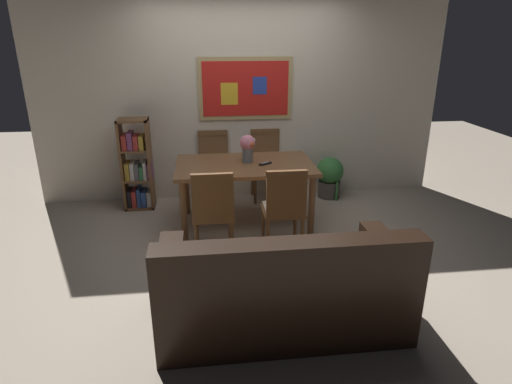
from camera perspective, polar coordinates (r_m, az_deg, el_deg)
The scene contains 12 objects.
ground_plane at distance 4.54m, azimuth -0.12°, elevation -6.83°, with size 12.00×12.00×0.00m, color tan.
wall_back_with_painting at distance 5.57m, azimuth -1.97°, elevation 12.44°, with size 5.20×0.14×2.60m.
dining_table at distance 4.76m, azimuth -1.49°, elevation 2.78°, with size 1.52×0.94×0.72m.
dining_chair_far_left at distance 5.54m, azimuth -5.66°, elevation 4.19°, with size 0.40×0.41×0.91m.
dining_chair_far_right at distance 5.62m, azimuth 1.33°, elevation 4.54°, with size 0.40×0.41×0.91m.
dining_chair_near_right at distance 4.11m, azimuth 3.80°, elevation -1.67°, with size 0.40×0.41×0.91m.
dining_chair_near_left at distance 4.04m, azimuth -5.77°, elevation -2.14°, with size 0.40×0.41×0.91m.
leather_couch at distance 3.21m, azimuth 3.54°, elevation -13.05°, with size 1.80×0.84×0.84m.
bookshelf at distance 5.47m, azimuth -15.60°, elevation 3.06°, with size 0.36×0.28×1.13m.
potted_ivy at distance 5.77m, azimuth 9.84°, elevation 2.08°, with size 0.36×0.36×0.59m.
flower_vase at distance 4.76m, azimuth -1.14°, elevation 6.14°, with size 0.18×0.17×0.31m.
tv_remote at distance 4.71m, azimuth 1.24°, elevation 3.83°, with size 0.15×0.12×0.02m.
Camera 1 is at (-0.47, -4.00, 2.08)m, focal length 29.89 mm.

